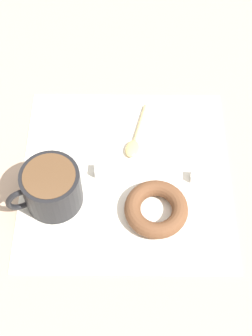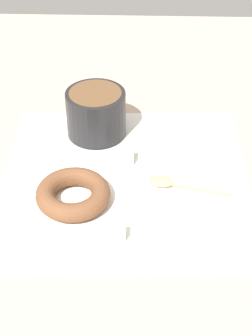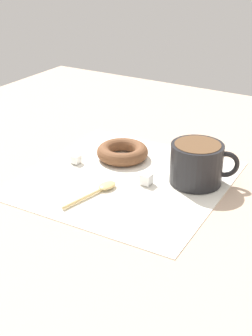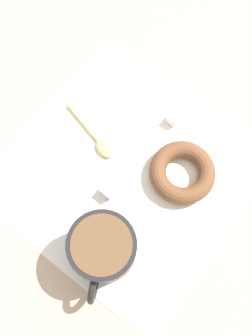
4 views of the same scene
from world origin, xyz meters
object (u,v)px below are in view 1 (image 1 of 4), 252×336
object	(u,v)px
donut	(156,209)
sugar_cube_extra	(101,170)
spoon	(134,142)
coffee_cup	(51,187)
sugar_cube	(196,178)

from	to	relation	value
donut	sugar_cube_extra	xyz separation A→B (cm)	(-9.26, 7.10, -0.36)
donut	sugar_cube_extra	world-z (taller)	donut
spoon	sugar_cube_extra	xyz separation A→B (cm)	(-5.49, -6.36, 0.55)
sugar_cube_extra	donut	bearing A→B (deg)	-37.48
coffee_cup	donut	distance (cm)	16.94
coffee_cup	spoon	size ratio (longest dim) A/B	0.97
donut	sugar_cube_extra	distance (cm)	11.67
sugar_cube	coffee_cup	bearing A→B (deg)	-169.42
spoon	sugar_cube	size ratio (longest dim) A/B	7.26
donut	spoon	bearing A→B (deg)	105.63
coffee_cup	sugar_cube	size ratio (longest dim) A/B	7.07
donut	spoon	xyz separation A→B (cm)	(-3.77, 13.46, -0.91)
sugar_cube_extra	coffee_cup	bearing A→B (deg)	-144.94
spoon	sugar_cube_extra	bearing A→B (deg)	-130.81
coffee_cup	spoon	bearing A→B (deg)	41.88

